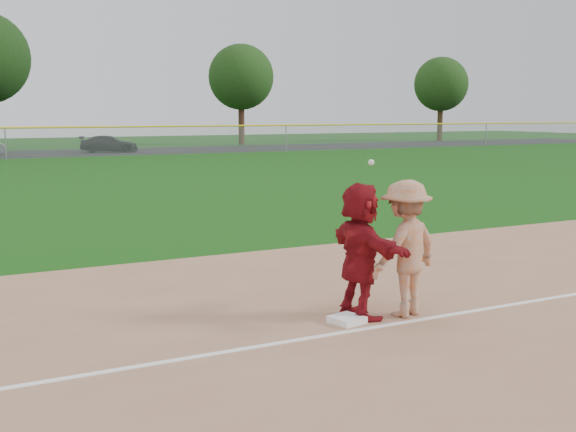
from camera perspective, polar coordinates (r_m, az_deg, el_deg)
name	(u,v)px	position (r m, az deg, el deg)	size (l,w,h in m)	color
ground	(335,316)	(10.74, 3.75, -7.90)	(160.00, 160.00, 0.00)	#134A0E
foul_line	(366,329)	(10.09, 6.14, -8.85)	(60.00, 0.10, 0.01)	white
first_base	(347,320)	(10.35, 4.67, -8.16)	(0.42, 0.42, 0.09)	white
base_runner	(360,250)	(10.45, 5.74, -2.71)	(1.83, 0.58, 1.97)	maroon
car_right	(109,144)	(55.95, -13.96, 5.56)	(1.73, 4.25, 1.23)	black
first_base_play	(405,248)	(10.63, 9.26, -2.53)	(1.44, 1.06, 2.28)	#9B9B9E
outfield_fence	(5,128)	(49.11, -21.47, 6.45)	(110.00, 0.12, 110.00)	#999EA0
tree_3	(241,77)	(67.49, -3.73, 10.89)	(6.00, 6.00, 9.19)	#3A2015
tree_4	(441,84)	(77.77, 12.00, 10.14)	(5.60, 5.60, 8.67)	#372614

